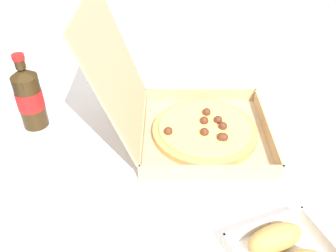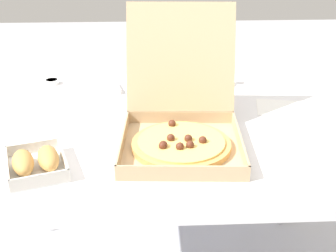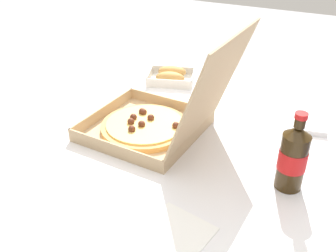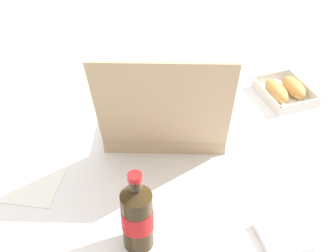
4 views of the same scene
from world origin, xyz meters
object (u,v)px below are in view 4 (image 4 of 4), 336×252
Objects in this scene: bread_side_box at (285,90)px; paper_menu at (21,183)px; cola_bottle at (137,216)px; napkin_pile at (283,236)px; pizza_box_open at (166,112)px.

paper_menu is at bearing 25.49° from bread_side_box.
napkin_pile is at bearing 179.77° from cola_bottle.
napkin_pile is at bearing 76.88° from bread_side_box.
bread_side_box is 1.01× the size of cola_bottle.
cola_bottle is 0.35m from napkin_pile.
napkin_pile is at bearing 121.01° from pizza_box_open.
pizza_box_open reaches higher than cola_bottle.
bread_side_box is 0.76m from cola_bottle.
cola_bottle is 0.39m from paper_menu.
cola_bottle reaches higher than napkin_pile.
pizza_box_open is 0.52m from napkin_pile.
cola_bottle is 1.07× the size of paper_menu.
paper_menu is at bearing -17.08° from napkin_pile.
bread_side_box is 0.60m from napkin_pile.
cola_bottle reaches higher than bread_side_box.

